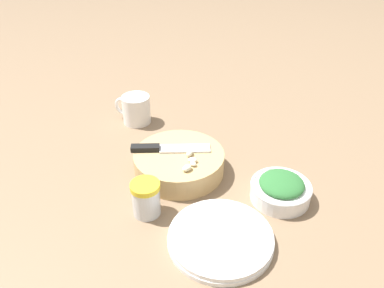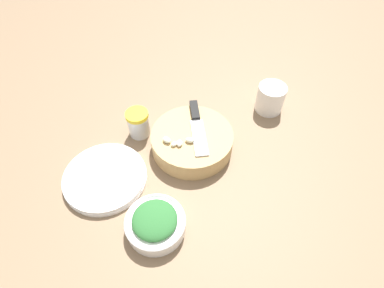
% 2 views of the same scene
% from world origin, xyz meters
% --- Properties ---
extents(ground_plane, '(5.00, 5.00, 0.00)m').
position_xyz_m(ground_plane, '(0.00, 0.00, 0.00)').
color(ground_plane, '#7F664C').
extents(cutting_board, '(0.22, 0.22, 0.05)m').
position_xyz_m(cutting_board, '(-0.04, -0.04, 0.03)').
color(cutting_board, tan).
rests_on(cutting_board, ground_plane).
extents(chef_knife, '(0.15, 0.16, 0.01)m').
position_xyz_m(chef_knife, '(-0.07, -0.05, 0.06)').
color(chef_knife, black).
rests_on(chef_knife, cutting_board).
extents(garlic_cloves, '(0.06, 0.07, 0.01)m').
position_xyz_m(garlic_cloves, '(0.00, -0.04, 0.06)').
color(garlic_cloves, silver).
rests_on(garlic_cloves, cutting_board).
extents(herb_bowl, '(0.14, 0.14, 0.06)m').
position_xyz_m(herb_bowl, '(0.19, 0.06, 0.03)').
color(herb_bowl, white).
rests_on(herb_bowl, ground_plane).
extents(spice_jar, '(0.06, 0.06, 0.08)m').
position_xyz_m(spice_jar, '(0.02, -0.18, 0.04)').
color(spice_jar, silver).
rests_on(spice_jar, ground_plane).
extents(coffee_mug, '(0.11, 0.08, 0.08)m').
position_xyz_m(coffee_mug, '(-0.31, 0.03, 0.04)').
color(coffee_mug, white).
rests_on(coffee_mug, ground_plane).
extents(plate_stack, '(0.21, 0.21, 0.02)m').
position_xyz_m(plate_stack, '(0.19, -0.13, 0.01)').
color(plate_stack, white).
rests_on(plate_stack, ground_plane).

